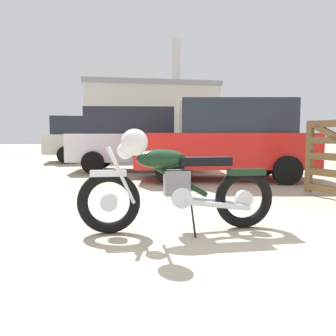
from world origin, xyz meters
TOP-DOWN VIEW (x-y plane):
  - ground_plane at (0.00, 0.00)m, footprint 80.00×80.00m
  - vintage_motorcycle at (-0.39, -0.02)m, footprint 2.08×0.74m
  - blue_hatchback_right at (1.30, 3.99)m, footprint 4.05×2.13m
  - pale_sedan_back at (-0.71, 6.25)m, footprint 3.98×1.98m
  - silver_sedan_mid at (-1.97, 10.06)m, footprint 4.86×2.34m
  - industrial_building at (0.92, 37.91)m, footprint 15.45×14.86m

SIDE VIEW (x-z plane):
  - ground_plane at x=0.00m, z-range 0.00..0.00m
  - vintage_motorcycle at x=-0.39m, z-range -0.04..1.03m
  - blue_hatchback_right at x=1.30m, z-range 0.03..1.81m
  - pale_sedan_back at x=-0.71m, z-range 0.03..1.81m
  - silver_sedan_mid at x=-1.97m, z-range 0.07..1.81m
  - industrial_building at x=0.92m, z-range -2.97..9.90m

